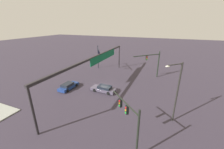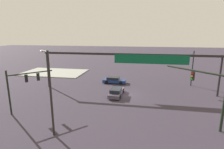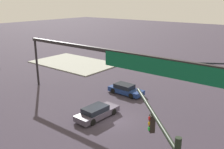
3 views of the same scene
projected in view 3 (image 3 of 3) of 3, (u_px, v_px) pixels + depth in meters
ground_plane at (110, 120)px, 23.93m from camera, size 210.20×210.20×0.00m
sidewalk_corner at (74, 63)px, 45.08m from camera, size 14.82×9.39×0.15m
overhead_sign_gantry at (130, 62)px, 23.30m from camera, size 28.55×0.43×6.36m
sedan_car_approaching at (125, 89)px, 30.40m from camera, size 4.44×1.90×1.21m
sedan_car_waiting_far at (97, 112)px, 24.24m from camera, size 2.01×4.80×1.21m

